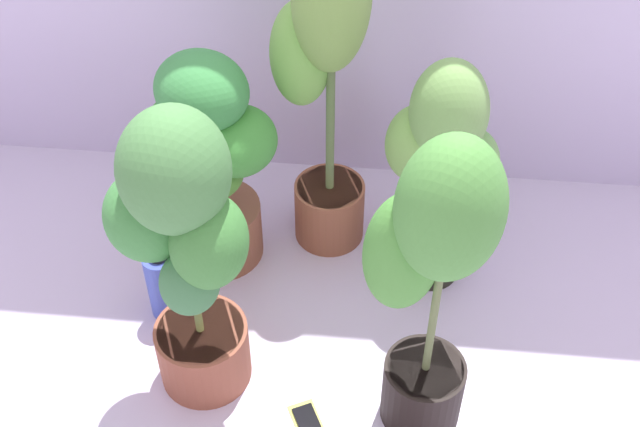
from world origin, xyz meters
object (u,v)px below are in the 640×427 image
potted_plant_back_left (212,157)px  cell_phone (309,424)px  potted_plant_back_center (324,76)px  potted_plant_front_right (430,272)px  potted_plant_back_right (441,157)px  potted_plant_front_left (184,245)px  nutrient_bottle (164,284)px

potted_plant_back_left → cell_phone: size_ratio=4.55×
potted_plant_back_center → cell_phone: 0.94m
potted_plant_back_center → cell_phone: (0.03, -0.72, -0.60)m
potted_plant_front_right → potted_plant_back_right: 0.53m
potted_plant_back_center → potted_plant_front_left: 0.65m
nutrient_bottle → potted_plant_front_left: bearing=-54.4°
potted_plant_back_center → cell_phone: bearing=-87.6°
potted_plant_back_center → potted_plant_back_right: size_ratio=1.41×
potted_plant_back_right → cell_phone: bearing=-117.4°
potted_plant_front_right → potted_plant_back_left: bearing=139.4°
potted_plant_front_left → potted_plant_back_right: size_ratio=1.18×
potted_plant_back_left → potted_plant_front_right: potted_plant_front_right is taller
potted_plant_back_center → potted_plant_front_left: (-0.27, -0.59, -0.09)m
potted_plant_front_right → potted_plant_front_left: bearing=173.8°
potted_plant_back_left → potted_plant_back_right: potted_plant_back_right is taller
potted_plant_back_center → potted_plant_back_left: (-0.31, -0.13, -0.21)m
potted_plant_back_center → potted_plant_back_right: 0.39m
potted_plant_back_center → potted_plant_front_right: 0.72m
cell_phone → potted_plant_back_left: bearing=-86.8°
potted_plant_front_left → potted_plant_back_center: bearing=64.9°
potted_plant_front_left → potted_plant_front_right: 0.58m
potted_plant_front_left → nutrient_bottle: potted_plant_front_left is taller
cell_phone → potted_plant_back_center: bearing=-114.0°
nutrient_bottle → potted_plant_back_center: bearing=41.3°
cell_phone → nutrient_bottle: 0.59m
potted_plant_back_left → potted_plant_front_right: bearing=-40.6°
potted_plant_back_center → potted_plant_back_left: 0.39m
potted_plant_front_right → nutrient_bottle: (-0.72, 0.27, -0.43)m
potted_plant_front_left → potted_plant_front_right: (0.57, -0.06, 0.04)m
potted_plant_front_left → cell_phone: potted_plant_front_left is taller
potted_plant_back_left → potted_plant_front_left: bearing=-85.8°
potted_plant_back_left → potted_plant_back_right: size_ratio=0.95×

